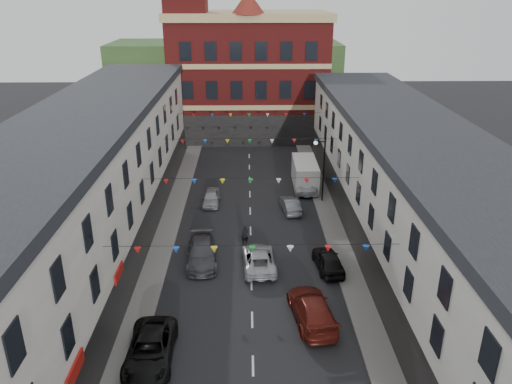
{
  "coord_description": "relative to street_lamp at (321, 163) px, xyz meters",
  "views": [
    {
      "loc": [
        -0.23,
        -29.12,
        18.66
      ],
      "look_at": [
        0.44,
        7.13,
        3.85
      ],
      "focal_mm": 35.0,
      "sensor_mm": 36.0,
      "label": 1
    }
  ],
  "objects": [
    {
      "name": "clock_tower",
      "position": [
        -14.05,
        21.0,
        11.03
      ],
      "size": [
        5.6,
        5.6,
        30.0
      ],
      "color": "maroon",
      "rests_on": "ground"
    },
    {
      "name": "civic_building",
      "position": [
        -6.55,
        23.95,
        4.23
      ],
      "size": [
        20.6,
        13.3,
        18.5
      ],
      "color": "maroon",
      "rests_on": "ground"
    },
    {
      "name": "pavement_left",
      "position": [
        -13.45,
        -12.0,
        -3.83
      ],
      "size": [
        1.8,
        64.0,
        0.15
      ],
      "primitive_type": "cube",
      "color": "#605E5B",
      "rests_on": "ground"
    },
    {
      "name": "distant_hill",
      "position": [
        -10.55,
        48.0,
        1.1
      ],
      "size": [
        40.0,
        14.0,
        10.0
      ],
      "primitive_type": "cube",
      "color": "#284B23",
      "rests_on": "ground"
    },
    {
      "name": "car_right_e",
      "position": [
        -2.95,
        -2.05,
        -3.27
      ],
      "size": [
        1.87,
        4.03,
        1.28
      ],
      "primitive_type": "imported",
      "rotation": [
        0.0,
        0.0,
        3.28
      ],
      "color": "#575C60",
      "rests_on": "ground"
    },
    {
      "name": "terrace_left",
      "position": [
        -18.33,
        -13.0,
        1.44
      ],
      "size": [
        8.4,
        56.0,
        10.7
      ],
      "color": "beige",
      "rests_on": "ground"
    },
    {
      "name": "pedestrian",
      "position": [
        -7.01,
        -8.29,
        -3.12
      ],
      "size": [
        0.65,
        0.5,
        1.58
      ],
      "primitive_type": "imported",
      "rotation": [
        0.0,
        0.0,
        -0.23
      ],
      "color": "black",
      "rests_on": "ground"
    },
    {
      "name": "street_lamp",
      "position": [
        0.0,
        0.0,
        0.0
      ],
      "size": [
        1.1,
        0.36,
        6.0
      ],
      "color": "black",
      "rests_on": "ground"
    },
    {
      "name": "car_left_e",
      "position": [
        -10.15,
        -0.25,
        -3.26
      ],
      "size": [
        1.55,
        3.81,
        1.29
      ],
      "primitive_type": "imported",
      "rotation": [
        0.0,
        0.0,
        -0.01
      ],
      "color": "#919499",
      "rests_on": "ground"
    },
    {
      "name": "pavement_right",
      "position": [
        0.35,
        -12.0,
        -3.83
      ],
      "size": [
        1.8,
        64.0,
        0.15
      ],
      "primitive_type": "cube",
      "color": "#605E5B",
      "rests_on": "ground"
    },
    {
      "name": "car_left_c",
      "position": [
        -12.05,
        -21.49,
        -3.16
      ],
      "size": [
        2.54,
        5.37,
        1.48
      ],
      "primitive_type": "imported",
      "rotation": [
        0.0,
        0.0,
        0.02
      ],
      "color": "black",
      "rests_on": "ground"
    },
    {
      "name": "car_right_d",
      "position": [
        -1.05,
        -12.18,
        -3.19
      ],
      "size": [
        2.08,
        4.32,
        1.42
      ],
      "primitive_type": "imported",
      "rotation": [
        0.0,
        0.0,
        3.24
      ],
      "color": "black",
      "rests_on": "ground"
    },
    {
      "name": "terrace_right",
      "position": [
        5.23,
        -13.0,
        0.95
      ],
      "size": [
        8.4,
        56.0,
        9.7
      ],
      "color": "silver",
      "rests_on": "ground"
    },
    {
      "name": "moving_car",
      "position": [
        -6.0,
        -11.81,
        -3.22
      ],
      "size": [
        2.55,
        5.07,
        1.38
      ],
      "primitive_type": "imported",
      "rotation": [
        0.0,
        0.0,
        3.2
      ],
      "color": "#A8ABAF",
      "rests_on": "ground"
    },
    {
      "name": "white_van",
      "position": [
        -0.95,
        4.2,
        -2.6
      ],
      "size": [
        2.32,
        5.93,
        2.62
      ],
      "primitive_type": "cube",
      "rotation": [
        0.0,
        0.0,
        -0.01
      ],
      "color": "white",
      "rests_on": "ground"
    },
    {
      "name": "car_right_c",
      "position": [
        -2.95,
        -18.1,
        -3.11
      ],
      "size": [
        2.94,
        5.75,
        1.6
      ],
      "primitive_type": "imported",
      "rotation": [
        0.0,
        0.0,
        3.27
      ],
      "color": "maroon",
      "rests_on": "ground"
    },
    {
      "name": "car_left_d",
      "position": [
        -10.15,
        -10.99,
        -3.14
      ],
      "size": [
        2.53,
        5.43,
        1.53
      ],
      "primitive_type": "imported",
      "rotation": [
        0.0,
        0.0,
        0.07
      ],
      "color": "#3E3F45",
      "rests_on": "ground"
    },
    {
      "name": "ground",
      "position": [
        -6.55,
        -14.0,
        -3.9
      ],
      "size": [
        160.0,
        160.0,
        0.0
      ],
      "primitive_type": "plane",
      "color": "black",
      "rests_on": "ground"
    },
    {
      "name": "car_right_f",
      "position": [
        -1.05,
        2.69,
        -3.26
      ],
      "size": [
        2.34,
        4.76,
        1.3
      ],
      "primitive_type": "imported",
      "rotation": [
        0.0,
        0.0,
        3.1
      ],
      "color": "silver",
      "rests_on": "ground"
    }
  ]
}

